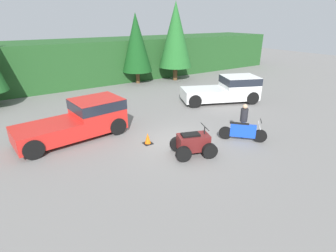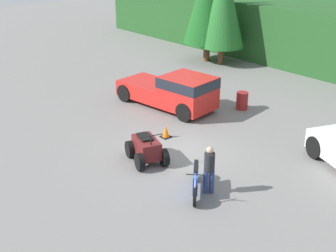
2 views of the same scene
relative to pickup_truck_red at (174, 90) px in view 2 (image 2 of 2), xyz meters
name	(u,v)px [view 2 (image 2 of 2)]	position (x,y,z in m)	size (l,w,h in m)	color
ground_plane	(175,153)	(3.75, -3.38, -0.97)	(80.00, 80.00, 0.00)	slate
tree_mid_left	(223,5)	(-4.06, 7.89, 2.90)	(2.90, 2.90, 6.58)	brown
pickup_truck_red	(174,90)	(0.00, 0.00, 0.00)	(5.46, 2.68, 1.83)	red
dirt_bike	(196,180)	(6.42, -4.88, -0.50)	(1.66, 1.75, 1.14)	black
quad_atv	(147,149)	(3.49, -4.66, -0.45)	(2.15, 1.75, 1.31)	black
rider_person	(209,168)	(6.74, -4.57, -0.01)	(0.51, 0.51, 1.76)	navy
traffic_cone	(166,132)	(2.32, -2.62, -0.71)	(0.42, 0.42, 0.55)	black
steel_barrel	(242,101)	(2.30, 2.49, -0.53)	(0.58, 0.58, 0.88)	maroon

